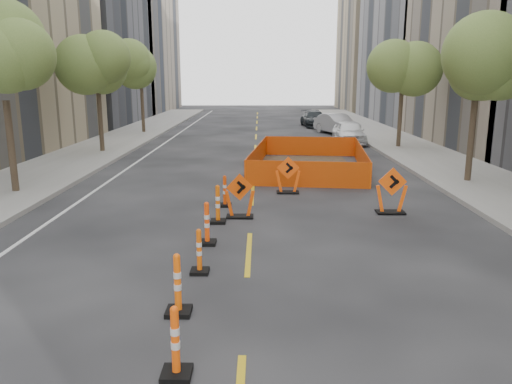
{
  "coord_description": "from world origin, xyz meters",
  "views": [
    {
      "loc": [
        0.25,
        -7.19,
        4.04
      ],
      "look_at": [
        0.16,
        5.67,
        1.1
      ],
      "focal_mm": 35.0,
      "sensor_mm": 36.0,
      "label": 1
    }
  ],
  "objects_px": {
    "channelizer_4": "(199,251)",
    "chevron_sign_center": "(288,175)",
    "channelizer_6": "(218,204)",
    "parked_car_far": "(314,119)",
    "channelizer_3": "(178,284)",
    "parked_car_near": "(349,132)",
    "channelizer_5": "(207,223)",
    "chevron_sign_left": "(240,196)",
    "chevron_sign_right": "(392,191)",
    "channelizer_7": "(225,191)",
    "parked_car_mid": "(337,124)",
    "channelizer_2": "(175,342)"
  },
  "relations": [
    {
      "from": "chevron_sign_right",
      "to": "parked_car_near",
      "type": "height_order",
      "value": "parked_car_near"
    },
    {
      "from": "channelizer_3",
      "to": "parked_car_mid",
      "type": "xyz_separation_m",
      "value": [
        7.12,
        28.98,
        0.18
      ]
    },
    {
      "from": "channelizer_6",
      "to": "channelizer_2",
      "type": "bearing_deg",
      "value": -89.7
    },
    {
      "from": "channelizer_2",
      "to": "chevron_sign_left",
      "type": "xyz_separation_m",
      "value": [
        0.57,
        8.09,
        0.14
      ]
    },
    {
      "from": "channelizer_7",
      "to": "parked_car_near",
      "type": "xyz_separation_m",
      "value": [
        6.75,
        15.88,
        0.21
      ]
    },
    {
      "from": "channelizer_6",
      "to": "chevron_sign_right",
      "type": "xyz_separation_m",
      "value": [
        5.2,
        1.06,
        0.16
      ]
    },
    {
      "from": "channelizer_6",
      "to": "chevron_sign_center",
      "type": "xyz_separation_m",
      "value": [
        2.2,
        3.79,
        0.11
      ]
    },
    {
      "from": "chevron_sign_center",
      "to": "chevron_sign_right",
      "type": "height_order",
      "value": "chevron_sign_right"
    },
    {
      "from": "channelizer_4",
      "to": "channelizer_6",
      "type": "bearing_deg",
      "value": 88.74
    },
    {
      "from": "parked_car_near",
      "to": "channelizer_2",
      "type": "bearing_deg",
      "value": -105.37
    },
    {
      "from": "channelizer_5",
      "to": "chevron_sign_left",
      "type": "xyz_separation_m",
      "value": [
        0.72,
        2.44,
        0.12
      ]
    },
    {
      "from": "channelizer_3",
      "to": "channelizer_2",
      "type": "bearing_deg",
      "value": -81.81
    },
    {
      "from": "channelizer_3",
      "to": "chevron_sign_right",
      "type": "bearing_deg",
      "value": 51.04
    },
    {
      "from": "chevron_sign_center",
      "to": "parked_car_far",
      "type": "height_order",
      "value": "parked_car_far"
    },
    {
      "from": "parked_car_near",
      "to": "parked_car_mid",
      "type": "bearing_deg",
      "value": 88.94
    },
    {
      "from": "channelizer_3",
      "to": "channelizer_7",
      "type": "xyz_separation_m",
      "value": [
        0.3,
        7.54,
        -0.05
      ]
    },
    {
      "from": "channelizer_4",
      "to": "parked_car_far",
      "type": "xyz_separation_m",
      "value": [
        5.91,
        32.87,
        0.18
      ]
    },
    {
      "from": "channelizer_4",
      "to": "chevron_sign_center",
      "type": "xyz_separation_m",
      "value": [
        2.29,
        7.56,
        0.18
      ]
    },
    {
      "from": "chevron_sign_left",
      "to": "chevron_sign_center",
      "type": "relative_size",
      "value": 1.0
    },
    {
      "from": "channelizer_3",
      "to": "channelizer_4",
      "type": "height_order",
      "value": "channelizer_3"
    },
    {
      "from": "channelizer_6",
      "to": "parked_car_mid",
      "type": "distance_m",
      "value": 24.32
    },
    {
      "from": "channelizer_5",
      "to": "chevron_sign_right",
      "type": "bearing_deg",
      "value": 29.01
    },
    {
      "from": "channelizer_7",
      "to": "chevron_sign_right",
      "type": "relative_size",
      "value": 0.71
    },
    {
      "from": "parked_car_near",
      "to": "parked_car_far",
      "type": "distance_m",
      "value": 11.37
    },
    {
      "from": "channelizer_3",
      "to": "chevron_sign_right",
      "type": "distance_m",
      "value": 8.64
    },
    {
      "from": "parked_car_mid",
      "to": "chevron_sign_left",
      "type": "bearing_deg",
      "value": -127.03
    },
    {
      "from": "chevron_sign_left",
      "to": "parked_car_near",
      "type": "distance_m",
      "value": 18.3
    },
    {
      "from": "parked_car_mid",
      "to": "channelizer_7",
      "type": "bearing_deg",
      "value": -129.24
    },
    {
      "from": "channelizer_3",
      "to": "parked_car_near",
      "type": "height_order",
      "value": "parked_car_near"
    },
    {
      "from": "channelizer_2",
      "to": "parked_car_far",
      "type": "height_order",
      "value": "parked_car_far"
    },
    {
      "from": "channelizer_7",
      "to": "chevron_sign_right",
      "type": "xyz_separation_m",
      "value": [
        5.13,
        -0.82,
        0.21
      ]
    },
    {
      "from": "chevron_sign_center",
      "to": "parked_car_near",
      "type": "distance_m",
      "value": 14.72
    },
    {
      "from": "channelizer_4",
      "to": "chevron_sign_center",
      "type": "bearing_deg",
      "value": 73.17
    },
    {
      "from": "channelizer_2",
      "to": "channelizer_5",
      "type": "bearing_deg",
      "value": 91.55
    },
    {
      "from": "channelizer_5",
      "to": "chevron_sign_right",
      "type": "height_order",
      "value": "chevron_sign_right"
    },
    {
      "from": "chevron_sign_left",
      "to": "chevron_sign_right",
      "type": "xyz_separation_m",
      "value": [
        4.59,
        0.5,
        0.05
      ]
    },
    {
      "from": "channelizer_4",
      "to": "channelizer_3",
      "type": "bearing_deg",
      "value": -94.53
    },
    {
      "from": "channelizer_3",
      "to": "parked_car_near",
      "type": "distance_m",
      "value": 24.46
    },
    {
      "from": "chevron_sign_right",
      "to": "channelizer_4",
      "type": "bearing_deg",
      "value": -135.21
    },
    {
      "from": "chevron_sign_center",
      "to": "channelizer_5",
      "type": "bearing_deg",
      "value": -106.66
    },
    {
      "from": "channelizer_7",
      "to": "parked_car_near",
      "type": "bearing_deg",
      "value": 66.98
    },
    {
      "from": "channelizer_7",
      "to": "parked_car_near",
      "type": "height_order",
      "value": "parked_car_near"
    },
    {
      "from": "chevron_sign_center",
      "to": "channelizer_6",
      "type": "bearing_deg",
      "value": -114.63
    },
    {
      "from": "channelizer_3",
      "to": "channelizer_6",
      "type": "xyz_separation_m",
      "value": [
        0.23,
        5.65,
        -0.0
      ]
    },
    {
      "from": "chevron_sign_right",
      "to": "channelizer_3",
      "type": "bearing_deg",
      "value": -126.62
    },
    {
      "from": "chevron_sign_right",
      "to": "parked_car_mid",
      "type": "distance_m",
      "value": 22.33
    },
    {
      "from": "channelizer_2",
      "to": "parked_car_near",
      "type": "bearing_deg",
      "value": 75.01
    },
    {
      "from": "channelizer_4",
      "to": "chevron_sign_center",
      "type": "height_order",
      "value": "chevron_sign_center"
    },
    {
      "from": "channelizer_5",
      "to": "channelizer_7",
      "type": "xyz_separation_m",
      "value": [
        0.18,
        3.77,
        -0.04
      ]
    },
    {
      "from": "channelizer_4",
      "to": "chevron_sign_center",
      "type": "relative_size",
      "value": 0.73
    }
  ]
}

